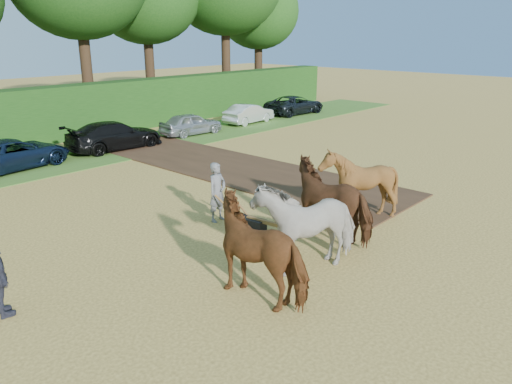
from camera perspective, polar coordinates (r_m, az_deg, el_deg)
ground at (r=17.39m, az=10.09°, el=-2.21°), size 120.00×120.00×0.00m
earth_strip at (r=22.70m, az=-2.85°, el=2.88°), size 4.50×17.00×0.05m
grass_verge at (r=27.17m, az=-15.68°, el=4.72°), size 50.00×5.00×0.03m
hedgerow at (r=30.76m, az=-20.49°, el=8.56°), size 46.00×1.60×3.00m
plough_team at (r=14.01m, az=7.03°, el=-2.01°), size 7.71×5.97×2.33m
parked_cars at (r=27.45m, az=-14.91°, el=6.35°), size 35.79×3.10×1.48m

